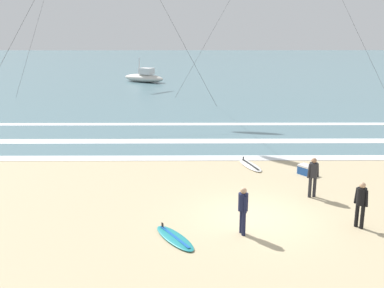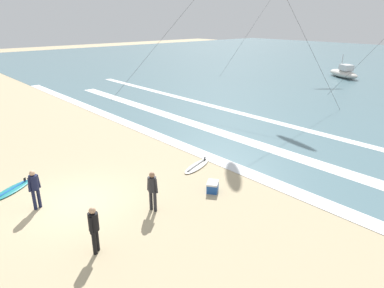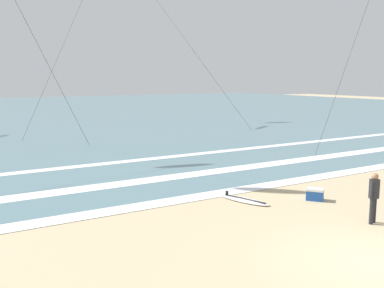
% 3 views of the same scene
% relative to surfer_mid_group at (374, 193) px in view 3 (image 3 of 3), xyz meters
% --- Properties ---
extents(ground_plane, '(160.00, 160.00, 0.00)m').
position_rel_surfer_mid_group_xyz_m(ground_plane, '(-2.52, -1.96, -0.96)').
color(ground_plane, tan).
extents(ocean_surface, '(140.00, 90.00, 0.01)m').
position_rel_surfer_mid_group_xyz_m(ocean_surface, '(-2.52, 49.94, -0.95)').
color(ocean_surface, slate).
rests_on(ocean_surface, ground).
extents(wave_foam_shoreline, '(57.72, 0.89, 0.01)m').
position_rel_surfer_mid_group_xyz_m(wave_foam_shoreline, '(-0.76, 5.34, -0.94)').
color(wave_foam_shoreline, white).
rests_on(wave_foam_shoreline, ocean_surface).
extents(wave_foam_mid_break, '(46.07, 1.03, 0.01)m').
position_rel_surfer_mid_group_xyz_m(wave_foam_mid_break, '(-0.60, 8.76, -0.94)').
color(wave_foam_mid_break, white).
rests_on(wave_foam_mid_break, ocean_surface).
extents(wave_foam_outer_break, '(53.59, 0.72, 0.01)m').
position_rel_surfer_mid_group_xyz_m(wave_foam_outer_break, '(-1.21, 13.32, -0.94)').
color(wave_foam_outer_break, white).
rests_on(wave_foam_outer_break, ocean_surface).
extents(surfer_mid_group, '(0.51, 0.32, 1.60)m').
position_rel_surfer_mid_group_xyz_m(surfer_mid_group, '(0.00, 0.00, 0.00)').
color(surfer_mid_group, '#232328').
rests_on(surfer_mid_group, ground).
extents(surfboard_right_spare, '(1.21, 2.18, 0.25)m').
position_rel_surfer_mid_group_xyz_m(surfboard_right_spare, '(-1.90, 3.99, -0.91)').
color(surfboard_right_spare, silver).
rests_on(surfboard_right_spare, ground).
extents(cooler_box, '(0.73, 0.76, 0.44)m').
position_rel_surfer_mid_group_xyz_m(cooler_box, '(0.43, 2.78, -0.74)').
color(cooler_box, '#1E4C9E').
rests_on(cooler_box, ground).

